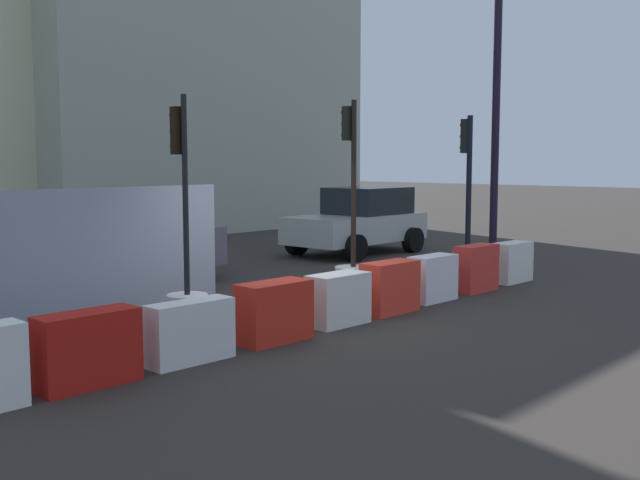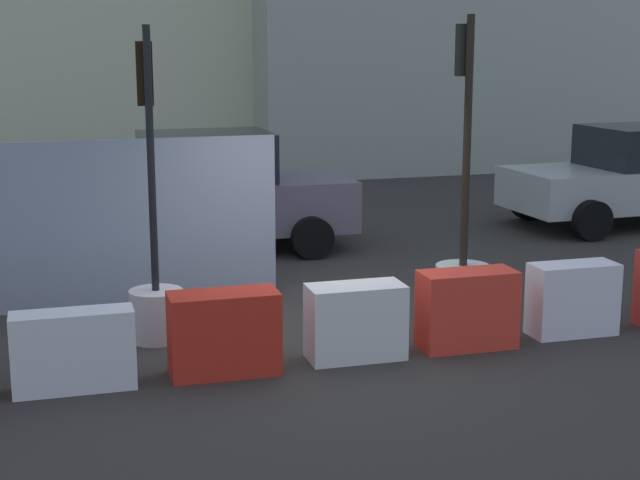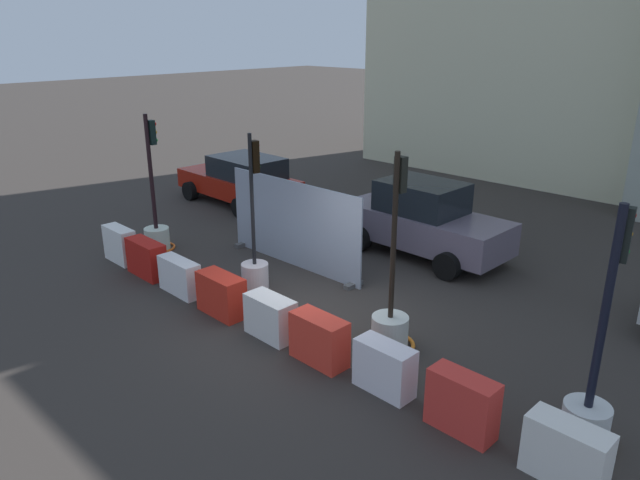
# 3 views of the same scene
# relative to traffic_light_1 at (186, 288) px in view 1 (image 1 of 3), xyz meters

# --- Properties ---
(ground_plane) EXTENTS (120.00, 120.00, 0.00)m
(ground_plane) POSITION_rel_traffic_light_1_xyz_m (1.81, -0.23, -0.66)
(ground_plane) COLOR #322D29
(traffic_light_1) EXTENTS (0.59, 0.59, 3.39)m
(traffic_light_1) POSITION_rel_traffic_light_1_xyz_m (0.00, 0.00, 0.00)
(traffic_light_1) COLOR silver
(traffic_light_1) RESTS_ON ground_plane
(traffic_light_2) EXTENTS (0.93, 0.93, 3.52)m
(traffic_light_2) POSITION_rel_traffic_light_1_xyz_m (3.68, 0.00, -0.12)
(traffic_light_2) COLOR silver
(traffic_light_2) RESTS_ON ground_plane
(traffic_light_3) EXTENTS (0.87, 0.87, 3.39)m
(traffic_light_3) POSITION_rel_traffic_light_1_xyz_m (7.18, -0.19, -0.07)
(traffic_light_3) COLOR silver
(traffic_light_3) RESTS_ON ground_plane
(construction_barrier_1) EXTENTS (1.14, 0.44, 0.83)m
(construction_barrier_1) POSITION_rel_traffic_light_1_xyz_m (-2.31, -1.28, -0.24)
(construction_barrier_1) COLOR #B21812
(construction_barrier_1) RESTS_ON ground_plane
(construction_barrier_2) EXTENTS (1.14, 0.39, 0.76)m
(construction_barrier_2) POSITION_rel_traffic_light_1_xyz_m (-0.94, -1.31, -0.28)
(construction_barrier_2) COLOR white
(construction_barrier_2) RESTS_ON ground_plane
(construction_barrier_3) EXTENTS (1.08, 0.50, 0.83)m
(construction_barrier_3) POSITION_rel_traffic_light_1_xyz_m (0.49, -1.29, -0.24)
(construction_barrier_3) COLOR red
(construction_barrier_3) RESTS_ON ground_plane
(construction_barrier_4) EXTENTS (1.01, 0.49, 0.78)m
(construction_barrier_4) POSITION_rel_traffic_light_1_xyz_m (1.88, -1.23, -0.27)
(construction_barrier_4) COLOR white
(construction_barrier_4) RESTS_ON ground_plane
(construction_barrier_5) EXTENTS (1.04, 0.48, 0.84)m
(construction_barrier_5) POSITION_rel_traffic_light_1_xyz_m (3.13, -1.25, -0.24)
(construction_barrier_5) COLOR red
(construction_barrier_5) RESTS_ON ground_plane
(construction_barrier_6) EXTENTS (0.98, 0.44, 0.81)m
(construction_barrier_6) POSITION_rel_traffic_light_1_xyz_m (4.46, -1.17, -0.25)
(construction_barrier_6) COLOR white
(construction_barrier_6) RESTS_ON ground_plane
(construction_barrier_7) EXTENTS (0.99, 0.43, 0.88)m
(construction_barrier_7) POSITION_rel_traffic_light_1_xyz_m (5.85, -1.21, -0.22)
(construction_barrier_7) COLOR red
(construction_barrier_7) RESTS_ON ground_plane
(construction_barrier_8) EXTENTS (1.01, 0.46, 0.81)m
(construction_barrier_8) POSITION_rel_traffic_light_1_xyz_m (7.29, -1.16, -0.25)
(construction_barrier_8) COLOR white
(construction_barrier_8) RESTS_ON ground_plane
(car_grey_saloon) EXTENTS (4.31, 2.16, 1.85)m
(car_grey_saloon) POSITION_rel_traffic_light_1_xyz_m (1.44, 4.23, 0.23)
(car_grey_saloon) COLOR slate
(car_grey_saloon) RESTS_ON ground_plane
(car_silver_hatchback) EXTENTS (4.02, 2.30, 1.75)m
(car_silver_hatchback) POSITION_rel_traffic_light_1_xyz_m (8.89, 4.20, 0.21)
(car_silver_hatchback) COLOR #B7B9B6
(car_silver_hatchback) RESTS_ON ground_plane
(building_corner_block) EXTENTS (13.36, 9.29, 14.48)m
(building_corner_block) POSITION_rel_traffic_light_1_xyz_m (10.42, 15.27, 6.61)
(building_corner_block) COLOR #A4AB9B
(building_corner_block) RESTS_ON ground_plane
(street_lamp_post) EXTENTS (0.36, 0.36, 6.67)m
(street_lamp_post) POSITION_rel_traffic_light_1_xyz_m (8.76, 0.12, 3.15)
(street_lamp_post) COLOR black
(street_lamp_post) RESTS_ON ground_plane
(site_fence_panel) EXTENTS (4.19, 0.50, 2.06)m
(site_fence_panel) POSITION_rel_traffic_light_1_xyz_m (-0.36, 1.50, 0.33)
(site_fence_panel) COLOR #8F9AAC
(site_fence_panel) RESTS_ON ground_plane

